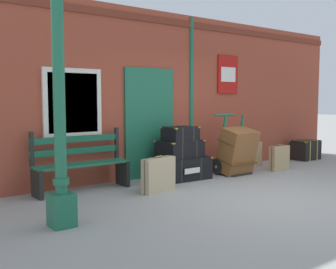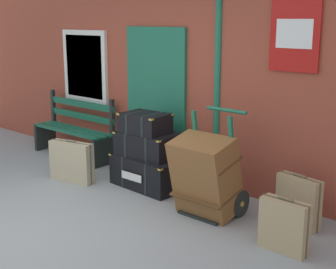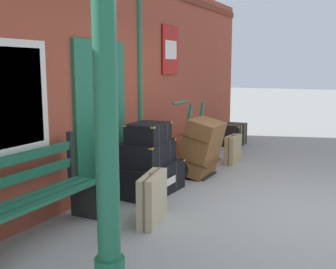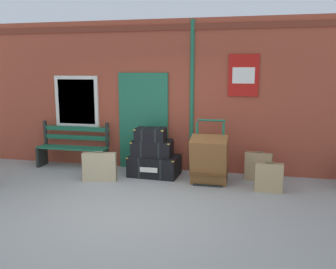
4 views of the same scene
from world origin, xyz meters
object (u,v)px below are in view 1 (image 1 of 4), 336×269
Objects in this scene: steamer_trunk_base at (181,168)px; porters_trolley at (231,160)px; platform_bench at (81,164)px; lamp_post at (60,130)px; steamer_trunk_middle at (180,149)px; corner_trunk at (305,150)px; steamer_trunk_top at (180,134)px; suitcase_caramel at (159,175)px; suitcase_olive at (279,158)px; suitcase_umber at (251,154)px; large_brown_trunk at (237,151)px.

porters_trolley reaches higher than steamer_trunk_base.
platform_bench is 3.14m from porters_trolley.
platform_bench is at bearing 172.66° from porters_trolley.
lamp_post reaches higher than steamer_trunk_middle.
platform_bench is at bearing 178.24° from corner_trunk.
steamer_trunk_top is (2.89, 1.33, -0.28)m from lamp_post.
suitcase_caramel is 0.98× the size of corner_trunk.
steamer_trunk_top is 4.15m from corner_trunk.
suitcase_umber reaches higher than suitcase_olive.
suitcase_umber is (2.13, 0.12, -0.30)m from steamer_trunk_middle.
suitcase_olive reaches higher than steamer_trunk_base.
lamp_post reaches higher than steamer_trunk_top.
suitcase_olive is at bearing -11.50° from steamer_trunk_top.
lamp_post is 3.62× the size of steamer_trunk_middle.
suitcase_umber is at bearing 26.13° from large_brown_trunk.
steamer_trunk_middle is 1.13m from suitcase_caramel.
steamer_trunk_base is 0.66m from steamer_trunk_top.
steamer_trunk_middle is 2.38m from suitcase_olive.
suitcase_olive is at bearing -74.46° from suitcase_umber.
steamer_trunk_middle reaches higher than suitcase_olive.
porters_trolley reaches higher than suitcase_umber.
platform_bench is at bearing 178.30° from suitcase_umber.
porters_trolley reaches higher than platform_bench.
large_brown_trunk is at bearing 14.21° from lamp_post.
suitcase_caramel is at bearing -172.64° from corner_trunk.
steamer_trunk_base is 1.50× the size of corner_trunk.
steamer_trunk_base is (1.94, -0.24, -0.23)m from platform_bench.
large_brown_trunk is 2.91m from corner_trunk.
suitcase_caramel is at bearing -166.89° from suitcase_umber.
steamer_trunk_middle is at bearing -177.26° from steamer_trunk_base.
steamer_trunk_top is 1.32m from large_brown_trunk.
corner_trunk is at bearing 17.89° from suitcase_olive.
steamer_trunk_middle is 1.23× the size of suitcase_caramel.
porters_trolley is at bearing -7.84° from steamer_trunk_base.
steamer_trunk_top is at bearing -8.55° from platform_bench.
suitcase_umber is at bearing 3.31° from steamer_trunk_base.
large_brown_trunk is 2.15m from suitcase_caramel.
suitcase_caramel is at bearing -173.11° from large_brown_trunk.
steamer_trunk_base is at bearing -176.69° from suitcase_umber.
porters_trolley is 2.17m from suitcase_caramel.
platform_bench is 2.36× the size of suitcase_caramel.
steamer_trunk_middle reaches higher than suitcase_caramel.
steamer_trunk_base is at bearing 172.16° from porters_trolley.
steamer_trunk_base is at bearing 24.96° from lamp_post.
porters_trolley is at bearing -175.69° from corner_trunk.
large_brown_trunk reaches higher than steamer_trunk_middle.
steamer_trunk_base is 1.86× the size of suitcase_olive.
porters_trolley is (3.11, -0.40, -0.17)m from platform_bench.
corner_trunk is at bearing -1.76° from platform_bench.
lamp_post is at bearing -154.77° from steamer_trunk_middle.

